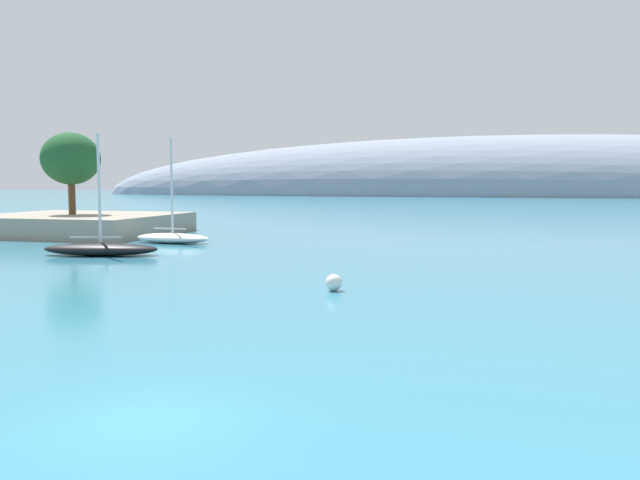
{
  "coord_description": "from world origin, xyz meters",
  "views": [
    {
      "loc": [
        6.87,
        -12.01,
        4.87
      ],
      "look_at": [
        -1.96,
        20.63,
        1.9
      ],
      "focal_mm": 37.81,
      "sensor_mm": 36.0,
      "label": 1
    }
  ],
  "objects_px": {
    "sailboat_white_near_shore": "(173,237)",
    "mooring_buoy_white": "(334,283)",
    "sailboat_black_mid_mooring": "(101,248)",
    "tree_clump_shore": "(71,159)"
  },
  "relations": [
    {
      "from": "sailboat_white_near_shore",
      "to": "sailboat_black_mid_mooring",
      "type": "relative_size",
      "value": 1.04
    },
    {
      "from": "tree_clump_shore",
      "to": "sailboat_white_near_shore",
      "type": "distance_m",
      "value": 15.54
    },
    {
      "from": "sailboat_white_near_shore",
      "to": "tree_clump_shore",
      "type": "bearing_deg",
      "value": 159.93
    },
    {
      "from": "sailboat_black_mid_mooring",
      "to": "mooring_buoy_white",
      "type": "distance_m",
      "value": 20.62
    },
    {
      "from": "tree_clump_shore",
      "to": "sailboat_black_mid_mooring",
      "type": "height_order",
      "value": "tree_clump_shore"
    },
    {
      "from": "mooring_buoy_white",
      "to": "sailboat_white_near_shore",
      "type": "bearing_deg",
      "value": 132.99
    },
    {
      "from": "sailboat_white_near_shore",
      "to": "mooring_buoy_white",
      "type": "bearing_deg",
      "value": -43.6
    },
    {
      "from": "sailboat_white_near_shore",
      "to": "sailboat_black_mid_mooring",
      "type": "height_order",
      "value": "sailboat_white_near_shore"
    },
    {
      "from": "sailboat_white_near_shore",
      "to": "sailboat_black_mid_mooring",
      "type": "bearing_deg",
      "value": -88.74
    },
    {
      "from": "tree_clump_shore",
      "to": "sailboat_black_mid_mooring",
      "type": "relative_size",
      "value": 0.94
    }
  ]
}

